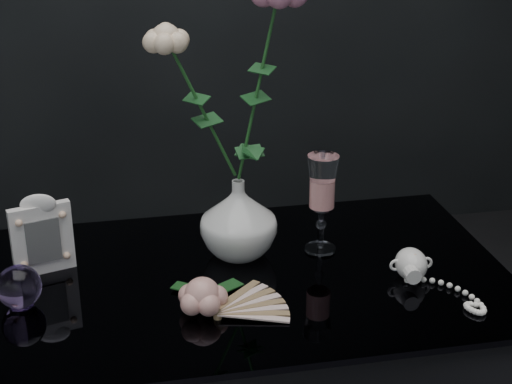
{
  "coord_description": "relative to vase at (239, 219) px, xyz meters",
  "views": [
    {
      "loc": [
        -0.19,
        -1.2,
        1.47
      ],
      "look_at": [
        0.06,
        0.06,
        0.92
      ],
      "focal_mm": 55.0,
      "sensor_mm": 36.0,
      "label": 1
    }
  ],
  "objects": [
    {
      "name": "paperweight",
      "position": [
        -0.4,
        -0.11,
        -0.04
      ],
      "size": [
        0.1,
        0.1,
        0.08
      ],
      "primitive_type": null,
      "rotation": [
        0.0,
        0.0,
        -0.36
      ],
      "color": "#A27ECD",
      "rests_on": "table"
    },
    {
      "name": "pearl_jar",
      "position": [
        0.29,
        -0.15,
        -0.05
      ],
      "size": [
        0.21,
        0.22,
        0.06
      ],
      "primitive_type": null,
      "rotation": [
        0.0,
        0.0,
        -0.05
      ],
      "color": "white",
      "rests_on": "table"
    },
    {
      "name": "vase",
      "position": [
        0.0,
        0.0,
        0.0
      ],
      "size": [
        0.18,
        0.18,
        0.15
      ],
      "primitive_type": "imported",
      "rotation": [
        0.0,
        0.0,
        0.23
      ],
      "color": "white",
      "rests_on": "table"
    },
    {
      "name": "picture_frame",
      "position": [
        -0.37,
        0.0,
        0.0
      ],
      "size": [
        0.14,
        0.12,
        0.16
      ],
      "primitive_type": null,
      "rotation": [
        0.0,
        0.0,
        0.28
      ],
      "color": "white",
      "rests_on": "table"
    },
    {
      "name": "roses",
      "position": [
        -0.0,
        0.0,
        0.28
      ],
      "size": [
        0.28,
        0.11,
        0.44
      ],
      "color": "#FFD1AA",
      "rests_on": "vase"
    },
    {
      "name": "loose_rose",
      "position": [
        -0.1,
        -0.19,
        -0.05
      ],
      "size": [
        0.14,
        0.19,
        0.06
      ],
      "primitive_type": null,
      "rotation": [
        0.0,
        0.0,
        0.01
      ],
      "color": "#DD9B8F",
      "rests_on": "table"
    },
    {
      "name": "paper_fan",
      "position": [
        -0.08,
        -0.22,
        -0.06
      ],
      "size": [
        0.27,
        0.22,
        0.03
      ],
      "primitive_type": null,
      "rotation": [
        0.0,
        0.0,
        0.14
      ],
      "color": "#F8E3C6",
      "rests_on": "table"
    },
    {
      "name": "wine_glass",
      "position": [
        0.16,
        -0.01,
        0.02
      ],
      "size": [
        0.06,
        0.06,
        0.2
      ],
      "primitive_type": null,
      "rotation": [
        0.0,
        0.0,
        0.02
      ],
      "color": "white",
      "rests_on": "table"
    }
  ]
}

